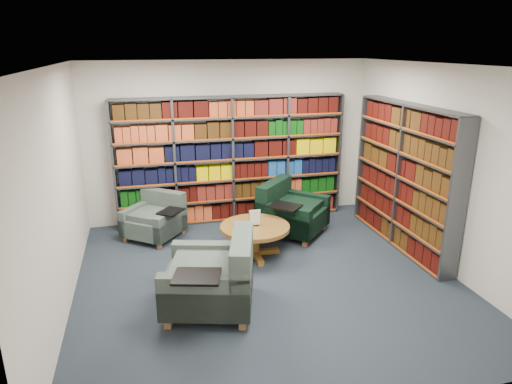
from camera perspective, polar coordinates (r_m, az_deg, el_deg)
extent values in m
cube|color=#1E2530|center=(6.32, 1.36, -10.78)|extent=(5.00, 5.00, 0.01)
cube|color=white|center=(5.55, 1.57, 15.58)|extent=(5.00, 5.00, 0.01)
cube|color=beige|center=(8.15, -3.30, 6.33)|extent=(5.00, 0.01, 2.80)
cube|color=beige|center=(3.60, 12.38, -9.43)|extent=(5.00, 0.01, 2.80)
cube|color=beige|center=(5.67, -23.71, -0.34)|extent=(0.01, 5.00, 2.80)
cube|color=beige|center=(6.87, 22.04, 2.86)|extent=(0.01, 5.00, 2.80)
cube|color=#47494F|center=(8.06, -3.04, 4.02)|extent=(4.00, 0.28, 2.20)
cube|color=silver|center=(8.19, -3.22, 4.23)|extent=(4.00, 0.02, 2.20)
cube|color=#D84C0A|center=(7.94, -2.86, 3.80)|extent=(4.00, 0.01, 2.20)
cube|color=#601A13|center=(8.33, -2.94, -2.15)|extent=(3.88, 0.21, 0.29)
cube|color=#073809|center=(8.21, -2.98, 0.25)|extent=(3.88, 0.21, 0.29)
cube|color=black|center=(8.11, -3.02, 2.72)|extent=(3.88, 0.21, 0.29)
cube|color=#AF4420|center=(8.02, -3.06, 5.25)|extent=(3.88, 0.21, 0.29)
cube|color=#AF4420|center=(7.95, -3.10, 7.83)|extent=(3.88, 0.21, 0.29)
cube|color=#351D08|center=(7.89, -3.15, 10.45)|extent=(3.88, 0.21, 0.29)
cube|color=#47494F|center=(7.33, 18.03, 1.75)|extent=(0.28, 2.50, 2.20)
cube|color=silver|center=(7.40, 18.88, 1.80)|extent=(0.02, 2.50, 2.20)
cube|color=#D84C0A|center=(7.27, 17.16, 1.68)|extent=(0.02, 2.50, 2.20)
cube|color=#320805|center=(7.63, 17.37, -4.92)|extent=(0.21, 2.38, 0.29)
cube|color=#320805|center=(7.50, 17.63, -2.33)|extent=(0.21, 2.38, 0.29)
cube|color=#320805|center=(7.39, 17.89, 0.34)|extent=(0.21, 2.38, 0.29)
cube|color=#351D08|center=(7.29, 18.16, 3.09)|extent=(0.21, 2.38, 0.29)
cube|color=#320805|center=(7.21, 18.44, 5.91)|extent=(0.21, 2.38, 0.29)
cube|color=#320805|center=(7.15, 18.73, 8.78)|extent=(0.21, 2.38, 0.29)
cube|color=#061F37|center=(7.67, -12.65, -3.97)|extent=(1.12, 1.12, 0.28)
cube|color=#061F37|center=(7.84, -11.42, -2.02)|extent=(0.73, 0.63, 0.64)
cube|color=#061F37|center=(7.84, -14.67, -3.09)|extent=(0.59, 0.70, 0.42)
cube|color=#061F37|center=(7.46, -10.60, -3.89)|extent=(0.59, 0.70, 0.42)
cube|color=black|center=(7.32, -10.61, -2.39)|extent=(0.48, 0.49, 0.02)
cube|color=brown|center=(7.70, -15.96, -5.66)|extent=(0.09, 0.09, 0.09)
cube|color=brown|center=(7.32, -11.98, -6.59)|extent=(0.09, 0.09, 0.09)
cube|color=brown|center=(8.16, -13.08, -4.05)|extent=(0.09, 0.09, 0.09)
cube|color=brown|center=(7.81, -9.21, -4.82)|extent=(0.09, 0.09, 0.09)
cube|color=black|center=(7.67, 4.70, -3.23)|extent=(1.34, 1.34, 0.34)
cube|color=black|center=(7.74, 2.26, -1.31)|extent=(0.80, 0.83, 0.76)
cube|color=black|center=(7.30, 3.42, -3.61)|extent=(0.79, 0.75, 0.50)
cube|color=black|center=(7.98, 5.90, -1.76)|extent=(0.79, 0.75, 0.50)
cube|color=black|center=(7.14, 3.66, -1.77)|extent=(0.58, 0.58, 0.03)
cube|color=brown|center=(7.28, 6.19, -6.34)|extent=(0.10, 0.10, 0.11)
cube|color=brown|center=(7.95, 8.38, -4.29)|extent=(0.10, 0.10, 0.11)
cube|color=brown|center=(7.59, 0.75, -5.21)|extent=(0.10, 0.10, 0.11)
cube|color=brown|center=(8.23, 3.31, -3.35)|extent=(0.10, 0.10, 0.11)
cube|color=#061F37|center=(5.57, -5.89, -11.58)|extent=(1.26, 1.26, 0.36)
cube|color=#061F37|center=(5.43, -1.74, -9.60)|extent=(0.49, 1.05, 0.82)
cube|color=#061F37|center=(5.91, -5.40, -8.76)|extent=(1.03, 0.43, 0.55)
cube|color=#061F37|center=(5.16, -6.53, -13.05)|extent=(1.03, 0.43, 0.55)
cube|color=black|center=(4.97, -7.39, -10.43)|extent=(0.59, 0.51, 0.03)
cube|color=brown|center=(6.11, -9.31, -11.45)|extent=(0.10, 0.10, 0.11)
cube|color=brown|center=(5.41, -10.97, -15.77)|extent=(0.10, 0.10, 0.11)
cube|color=brown|center=(6.02, -1.26, -11.69)|extent=(0.10, 0.10, 0.11)
cube|color=brown|center=(5.30, -1.69, -16.17)|extent=(0.10, 0.10, 0.11)
cylinder|color=brown|center=(6.76, -0.13, -4.44)|extent=(1.03, 1.03, 0.06)
cylinder|color=brown|center=(6.85, -0.13, -6.21)|extent=(0.14, 0.14, 0.41)
cube|color=brown|center=(6.93, -0.13, -7.60)|extent=(0.75, 0.09, 0.07)
cube|color=brown|center=(6.93, -0.13, -7.60)|extent=(0.09, 0.75, 0.07)
cube|color=black|center=(6.75, -0.13, -4.17)|extent=(0.11, 0.06, 0.01)
cube|color=white|center=(6.71, -0.14, -3.22)|extent=(0.16, 0.01, 0.23)
cube|color=#145926|center=(6.71, -0.15, -3.19)|extent=(0.18, 0.00, 0.25)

